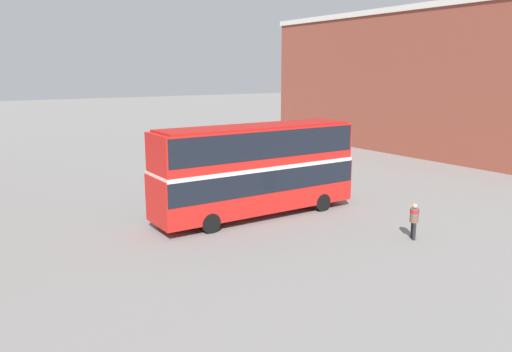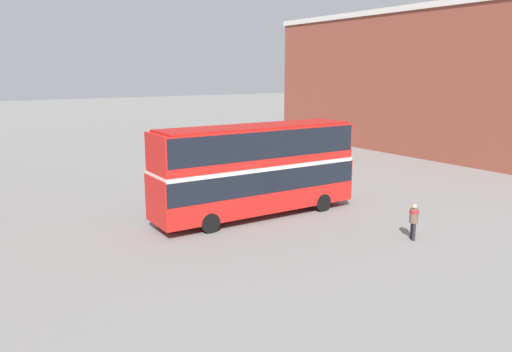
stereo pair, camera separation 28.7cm
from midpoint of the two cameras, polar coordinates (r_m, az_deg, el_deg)
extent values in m
plane|color=gray|center=(25.70, -3.10, -4.99)|extent=(240.00, 240.00, 0.00)
cube|color=brown|center=(50.40, 20.26, 9.81)|extent=(9.93, 35.01, 12.49)
cube|color=silver|center=(50.66, 20.81, 17.16)|extent=(10.23, 35.31, 0.50)
cube|color=red|center=(25.90, 0.32, -1.30)|extent=(11.09, 2.64, 2.28)
cube|color=red|center=(25.50, 0.32, 3.37)|extent=(10.92, 2.57, 1.99)
cube|color=black|center=(25.79, 0.32, -0.18)|extent=(10.98, 2.67, 1.12)
cube|color=black|center=(25.46, 0.32, 3.90)|extent=(10.75, 2.59, 1.35)
cube|color=silver|center=(25.66, 0.32, 1.24)|extent=(10.98, 2.67, 0.20)
cube|color=#B11A15|center=(25.36, 0.33, 5.70)|extent=(10.42, 2.38, 0.10)
cylinder|color=black|center=(29.06, 4.95, -2.04)|extent=(0.96, 0.31, 0.96)
cylinder|color=black|center=(27.34, 7.88, -3.01)|extent=(0.96, 0.31, 0.96)
cylinder|color=black|center=(25.58, -7.37, -4.04)|extent=(0.96, 0.31, 0.96)
cylinder|color=black|center=(23.60, -4.96, -5.35)|extent=(0.96, 0.31, 0.96)
cylinder|color=#232328|center=(23.60, 17.92, -6.11)|extent=(0.15, 0.15, 0.80)
cylinder|color=#232328|center=(23.83, 17.73, -5.93)|extent=(0.15, 0.15, 0.80)
cylinder|color=brown|center=(23.51, 17.94, -4.35)|extent=(0.53, 0.53, 0.64)
cylinder|color=#B2232D|center=(23.45, 17.97, -3.87)|extent=(0.56, 0.56, 0.14)
sphere|color=#D8A884|center=(23.39, 18.00, -3.33)|extent=(0.22, 0.22, 0.22)
cube|color=silver|center=(40.54, -8.74, 2.07)|extent=(4.46, 2.28, 0.70)
cube|color=black|center=(40.39, -9.00, 2.89)|extent=(2.41, 1.83, 0.49)
cylinder|color=black|center=(41.69, -7.29, 1.97)|extent=(0.69, 0.31, 0.67)
cylinder|color=black|center=(40.26, -6.61, 1.63)|extent=(0.69, 0.31, 0.67)
cylinder|color=black|center=(40.97, -10.81, 1.68)|extent=(0.69, 0.31, 0.67)
cylinder|color=black|center=(39.51, -10.25, 1.32)|extent=(0.69, 0.31, 0.67)
camera|label=1|loc=(0.14, -89.68, 0.07)|focal=35.00mm
camera|label=2|loc=(0.14, 90.32, -0.07)|focal=35.00mm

